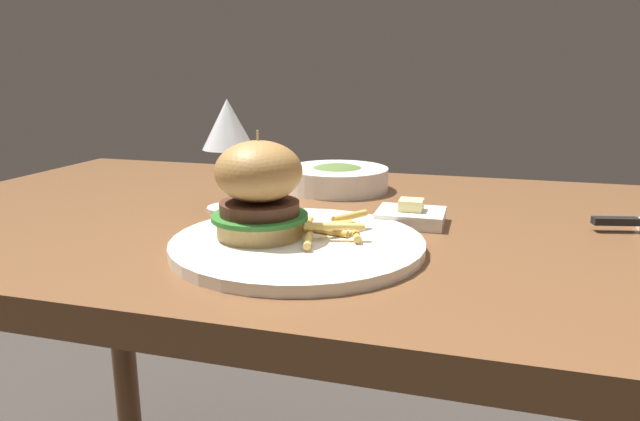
% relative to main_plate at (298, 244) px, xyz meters
% --- Properties ---
extents(dining_table, '(1.35, 0.78, 0.74)m').
position_rel_main_plate_xyz_m(dining_table, '(-0.03, 0.17, -0.10)').
color(dining_table, brown).
rests_on(dining_table, ground).
extents(main_plate, '(0.31, 0.31, 0.01)m').
position_rel_main_plate_xyz_m(main_plate, '(0.00, 0.00, 0.00)').
color(main_plate, white).
rests_on(main_plate, dining_table).
extents(burger_sandwich, '(0.12, 0.12, 0.13)m').
position_rel_main_plate_xyz_m(burger_sandwich, '(-0.05, -0.00, 0.07)').
color(burger_sandwich, tan).
rests_on(burger_sandwich, main_plate).
extents(fries_pile, '(0.09, 0.13, 0.02)m').
position_rel_main_plate_xyz_m(fries_pile, '(0.03, 0.02, 0.02)').
color(fries_pile, gold).
rests_on(fries_pile, main_plate).
extents(wine_glass, '(0.08, 0.08, 0.17)m').
position_rel_main_plate_xyz_m(wine_glass, '(-0.17, 0.17, 0.12)').
color(wine_glass, silver).
rests_on(wine_glass, dining_table).
extents(butter_dish, '(0.10, 0.08, 0.04)m').
position_rel_main_plate_xyz_m(butter_dish, '(0.12, 0.16, 0.00)').
color(butter_dish, white).
rests_on(butter_dish, dining_table).
extents(soup_bowl, '(0.19, 0.19, 0.05)m').
position_rel_main_plate_xyz_m(soup_bowl, '(-0.04, 0.36, 0.02)').
color(soup_bowl, white).
rests_on(soup_bowl, dining_table).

